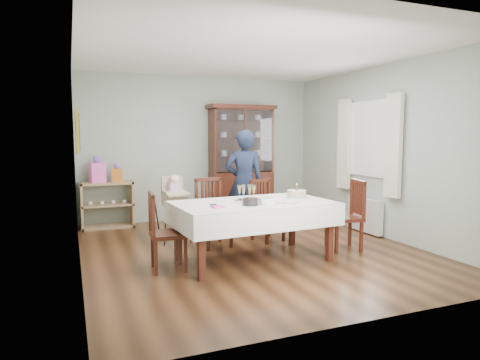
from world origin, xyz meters
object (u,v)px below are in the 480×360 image
chair_far_right (267,223)px  woman (244,183)px  birthday_cake (297,194)px  gift_bag_orange (117,173)px  high_chair (175,215)px  chair_end_right (345,229)px  china_cabinet (241,160)px  chair_end_left (167,247)px  gift_bag_pink (97,171)px  champagne_tray (247,196)px  dining_table (253,231)px  sideboard (107,205)px  chair_far_left (214,226)px

chair_far_right → woman: 0.78m
chair_far_right → birthday_cake: (0.05, -0.82, 0.54)m
woman → gift_bag_orange: (-1.84, 1.34, 0.10)m
woman → high_chair: 1.22m
chair_end_right → chair_far_right: bearing=-127.0°
china_cabinet → high_chair: (-1.61, -1.30, -0.73)m
chair_end_left → woman: 2.14m
gift_bag_pink → birthday_cake: bearing=-48.1°
china_cabinet → champagne_tray: (-0.96, -2.59, -0.30)m
dining_table → sideboard: 3.16m
dining_table → champagne_tray: champagne_tray is taller
dining_table → chair_far_left: size_ratio=2.11×
champagne_tray → gift_bag_pink: bearing=123.1°
dining_table → chair_end_right: (1.41, 0.01, -0.09)m
dining_table → gift_bag_pink: 3.28m
china_cabinet → chair_far_left: (-1.17, -1.85, -0.83)m
china_cabinet → sideboard: (-2.50, 0.02, -0.72)m
champagne_tray → chair_end_left: bearing=-174.2°
sideboard → high_chair: (0.89, -1.32, -0.00)m
chair_far_left → woman: size_ratio=0.58×
woman → gift_bag_orange: bearing=-20.4°
china_cabinet → birthday_cake: size_ratio=7.37×
chair_end_left → chair_end_right: chair_end_right is taller
chair_end_left → birthday_cake: 1.85m
chair_far_left → champagne_tray: chair_far_left is taller
woman → birthday_cake: 1.33m
chair_far_left → gift_bag_orange: size_ratio=2.98×
china_cabinet → dining_table: bearing=-108.8°
high_chair → birthday_cake: high_chair is taller
champagne_tray → gift_bag_pink: 3.09m
chair_end_right → high_chair: size_ratio=0.97×
china_cabinet → chair_end_right: (0.48, -2.72, -0.83)m
gift_bag_pink → china_cabinet: bearing=-0.0°
sideboard → gift_bag_pink: size_ratio=1.94×
birthday_cake → dining_table: bearing=-173.9°
chair_end_right → gift_bag_pink: size_ratio=2.12×
chair_end_right → high_chair: (-2.10, 1.42, 0.10)m
birthday_cake → gift_bag_pink: bearing=131.9°
chair_end_left → high_chair: (0.42, 1.40, 0.12)m
sideboard → birthday_cake: bearing=-50.1°
high_chair → gift_bag_pink: 1.77m
champagne_tray → high_chair: bearing=116.8°
gift_bag_pink → chair_far_right: bearing=-38.2°
high_chair → champagne_tray: high_chair is taller
chair_end_right → gift_bag_orange: gift_bag_orange is taller
chair_far_right → champagne_tray: (-0.65, -0.75, 0.55)m
champagne_tray → chair_end_right: bearing=-5.1°
gift_bag_orange → birthday_cake: bearing=-52.2°
china_cabinet → chair_end_right: size_ratio=2.22×
dining_table → chair_end_left: size_ratio=2.22×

